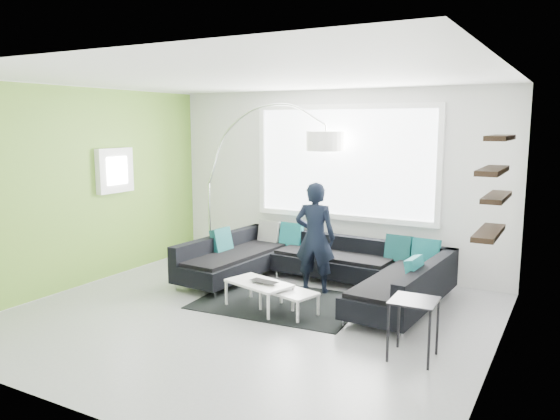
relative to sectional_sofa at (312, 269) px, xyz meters
The scene contains 9 objects.
ground 1.33m from the sectional_sofa, 101.36° to the right, with size 5.50×5.50×0.00m, color gray.
room_shell 1.84m from the sectional_sofa, 101.55° to the right, with size 5.54×5.04×2.82m.
sectional_sofa is the anchor object (origin of this frame).
rug 0.70m from the sectional_sofa, 105.71° to the right, with size 2.05×1.49×0.01m, color black.
coffee_table 0.95m from the sectional_sofa, 94.82° to the right, with size 1.05×0.61×0.34m, color white.
arc_lamp 2.63m from the sectional_sofa, 160.86° to the left, with size 2.41×0.69×2.60m, color silver, non-canonical shape.
side_table 2.31m from the sectional_sofa, 39.01° to the right, with size 0.44×0.44×0.60m, color black.
person 0.44m from the sectional_sofa, 46.00° to the left, with size 0.62×0.47×1.52m, color black.
laptop 1.03m from the sectional_sofa, 101.68° to the right, with size 0.39×0.28×0.03m, color black.
Camera 1 is at (3.38, -5.27, 2.29)m, focal length 35.00 mm.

